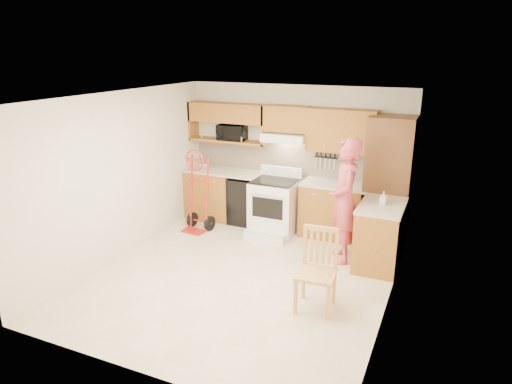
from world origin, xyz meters
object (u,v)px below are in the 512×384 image
Objects in this scene: range at (273,203)px; person at (345,201)px; microwave at (232,132)px; hand_truck at (196,195)px; dining_chair at (316,271)px.

person is (1.34, -0.54, 0.38)m from range.
microwave is 0.39× the size of hand_truck.
dining_chair is at bearing -17.99° from person.
range is 1.50m from person.
range is 0.85× the size of hand_truck.
microwave is 0.27× the size of person.
hand_truck reaches higher than dining_chair.
dining_chair is at bearing -24.80° from hand_truck.
microwave is 1.33m from hand_truck.
range is at bearing 119.74° from dining_chair.
hand_truck is at bearing -113.47° from microwave.
person is 2.64m from hand_truck.
microwave reaches higher than range.
hand_truck is (-1.28, -0.40, 0.10)m from range.
range is at bearing -29.78° from microwave.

